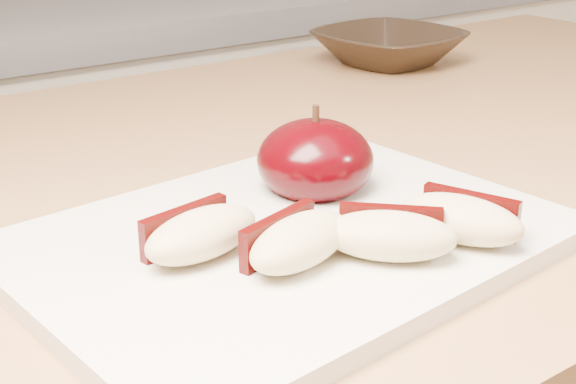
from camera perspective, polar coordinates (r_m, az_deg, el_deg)
cutting_board at (r=0.49m, az=0.00°, el=-3.43°), size 0.34×0.26×0.01m
apple_half at (r=0.54m, az=1.95°, el=2.26°), size 0.10×0.10×0.07m
apple_wedge_a at (r=0.45m, az=-6.28°, el=-2.93°), size 0.08×0.05×0.03m
apple_wedge_b at (r=0.44m, az=0.69°, el=-3.47°), size 0.08×0.05×0.03m
apple_wedge_c at (r=0.45m, az=7.24°, el=-3.03°), size 0.08×0.08×0.03m
apple_wedge_d at (r=0.48m, az=12.27°, el=-1.84°), size 0.06×0.08×0.03m
bowl at (r=0.97m, az=7.16°, el=10.19°), size 0.18×0.18×0.04m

